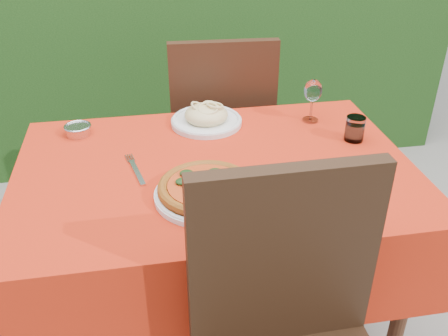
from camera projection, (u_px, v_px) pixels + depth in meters
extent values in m
plane|color=slate|center=(217.00, 329.00, 1.97)|extent=(60.00, 60.00, 0.00)
cube|color=black|center=(172.00, 24.00, 2.87)|extent=(3.20, 0.55, 1.60)
cube|color=#452616|center=(215.00, 174.00, 1.60)|extent=(1.20, 0.80, 0.04)
cylinder|color=#452616|center=(401.00, 312.00, 1.58)|extent=(0.05, 0.05, 0.70)
cylinder|color=#452616|center=(70.00, 221.00, 2.00)|extent=(0.05, 0.05, 0.70)
cylinder|color=#452616|center=(326.00, 195.00, 2.16)|extent=(0.05, 0.05, 0.70)
cube|color=red|center=(216.00, 207.00, 1.67)|extent=(1.26, 0.86, 0.32)
cube|color=black|center=(284.00, 259.00, 1.18)|extent=(0.46, 0.05, 0.50)
cube|color=black|center=(219.00, 134.00, 2.38)|extent=(0.47, 0.47, 0.04)
cube|color=black|center=(224.00, 99.00, 2.07)|extent=(0.45, 0.07, 0.49)
cylinder|color=black|center=(250.00, 157.00, 2.69)|extent=(0.04, 0.04, 0.46)
cylinder|color=black|center=(180.00, 162.00, 2.65)|extent=(0.04, 0.04, 0.46)
cylinder|color=black|center=(263.00, 197.00, 2.36)|extent=(0.04, 0.04, 0.46)
cylinder|color=black|center=(183.00, 202.00, 2.32)|extent=(0.04, 0.04, 0.46)
cylinder|color=silver|center=(207.00, 195.00, 1.43)|extent=(0.30, 0.30, 0.02)
cylinder|color=#AA6517|center=(207.00, 189.00, 1.42)|extent=(0.32, 0.32, 0.02)
cylinder|color=#910C09|center=(207.00, 185.00, 1.41)|extent=(0.26, 0.26, 0.01)
cylinder|color=silver|center=(206.00, 122.00, 1.85)|extent=(0.26, 0.26, 0.02)
ellipsoid|color=#F6E29A|center=(206.00, 115.00, 1.83)|extent=(0.19, 0.19, 0.07)
cylinder|color=silver|center=(355.00, 129.00, 1.72)|extent=(0.07, 0.07, 0.09)
cylinder|color=#9AC1D1|center=(354.00, 132.00, 1.73)|extent=(0.06, 0.06, 0.06)
cylinder|color=silver|center=(310.00, 120.00, 1.87)|extent=(0.06, 0.06, 0.01)
cylinder|color=silver|center=(311.00, 109.00, 1.85)|extent=(0.01, 0.01, 0.08)
ellipsoid|color=silver|center=(313.00, 90.00, 1.81)|extent=(0.07, 0.07, 0.08)
cube|color=silver|center=(137.00, 172.00, 1.55)|extent=(0.07, 0.22, 0.01)
cylinder|color=silver|center=(78.00, 130.00, 1.77)|extent=(0.09, 0.09, 0.03)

